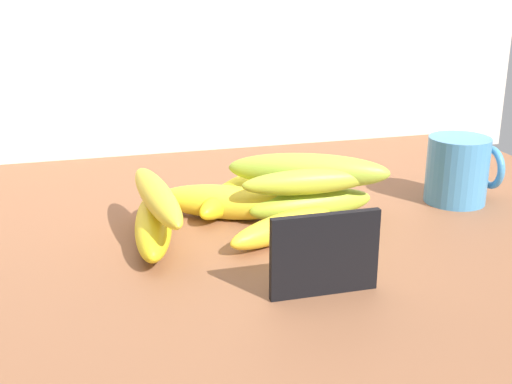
{
  "coord_description": "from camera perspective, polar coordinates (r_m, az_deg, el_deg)",
  "views": [
    {
      "loc": [
        -16.28,
        -72.5,
        33.29
      ],
      "look_at": [
        3.58,
        -0.73,
        8.0
      ],
      "focal_mm": 46.09,
      "sensor_mm": 36.0,
      "label": 1
    }
  ],
  "objects": [
    {
      "name": "banana_0",
      "position": [
        0.77,
        -8.88,
        -2.81
      ],
      "size": [
        6.88,
        19.9,
        4.26
      ],
      "primitive_type": "ellipsoid",
      "rotation": [
        0.0,
        0.0,
        4.58
      ],
      "color": "yellow",
      "rests_on": "counter_top"
    },
    {
      "name": "banana_2",
      "position": [
        0.84,
        -2.79,
        -0.88
      ],
      "size": [
        17.68,
        12.1,
        4.36
      ],
      "primitive_type": "ellipsoid",
      "rotation": [
        0.0,
        0.0,
        5.8
      ],
      "color": "yellow",
      "rests_on": "counter_top"
    },
    {
      "name": "coffee_mug",
      "position": [
        0.93,
        17.2,
        1.85
      ],
      "size": [
        9.75,
        8.25,
        9.04
      ],
      "color": "teal",
      "rests_on": "counter_top"
    },
    {
      "name": "banana_3",
      "position": [
        0.77,
        2.34,
        -3.06
      ],
      "size": [
        15.72,
        10.08,
        3.31
      ],
      "primitive_type": "ellipsoid",
      "rotation": [
        0.0,
        0.0,
        3.61
      ],
      "color": "yellow",
      "rests_on": "counter_top"
    },
    {
      "name": "chalkboard_sign",
      "position": [
        0.64,
        5.97,
        -5.67
      ],
      "size": [
        11.0,
        1.8,
        8.4
      ],
      "color": "black",
      "rests_on": "counter_top"
    },
    {
      "name": "counter_top",
      "position": [
        0.81,
        -2.6,
        -4.42
      ],
      "size": [
        110.0,
        76.0,
        3.0
      ],
      "primitive_type": "cube",
      "color": "brown",
      "rests_on": "ground"
    },
    {
      "name": "banana_4",
      "position": [
        0.84,
        4.83,
        -1.09
      ],
      "size": [
        16.93,
        4.98,
        3.88
      ],
      "primitive_type": "ellipsoid",
      "rotation": [
        0.0,
        0.0,
        3.21
      ],
      "color": "#9FBB31",
      "rests_on": "counter_top"
    },
    {
      "name": "banana_5",
      "position": [
        0.75,
        -8.59,
        -0.34
      ],
      "size": [
        5.03,
        20.51,
        3.3
      ],
      "primitive_type": "ellipsoid",
      "rotation": [
        0.0,
        0.0,
        4.8
      ],
      "color": "yellow",
      "rests_on": "banana_0"
    },
    {
      "name": "banana_6",
      "position": [
        0.81,
        4.44,
        0.91
      ],
      "size": [
        16.61,
        3.97,
        3.2
      ],
      "primitive_type": "ellipsoid",
      "rotation": [
        0.0,
        0.0,
        3.09
      ],
      "color": "#A9B832",
      "rests_on": "banana_4"
    },
    {
      "name": "banana_1",
      "position": [
        0.87,
        -1.91,
        -0.2
      ],
      "size": [
        14.3,
        15.97,
        3.89
      ],
      "primitive_type": "ellipsoid",
      "rotation": [
        0.0,
        0.0,
        0.87
      ],
      "color": "yellow",
      "rests_on": "counter_top"
    },
    {
      "name": "banana_7",
      "position": [
        0.84,
        4.56,
        1.88
      ],
      "size": [
        20.62,
        12.25,
        4.39
      ],
      "primitive_type": "ellipsoid",
      "rotation": [
        0.0,
        0.0,
        2.73
      ],
      "color": "#96B336",
      "rests_on": "banana_4"
    }
  ]
}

